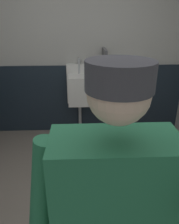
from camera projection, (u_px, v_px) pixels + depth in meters
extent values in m
cube|color=slate|center=(81.00, 209.00, 2.24)|extent=(3.98, 4.12, 0.04)
cube|color=#B2B2AD|center=(79.00, 49.00, 3.36)|extent=(3.98, 0.12, 2.72)
cube|color=#19232D|center=(80.00, 99.00, 3.61)|extent=(3.38, 0.03, 1.12)
cube|color=white|center=(79.00, 84.00, 3.49)|extent=(0.40, 0.05, 0.65)
cube|color=white|center=(79.00, 90.00, 3.35)|extent=(0.34, 0.30, 0.45)
cylinder|color=#B7BABF|center=(79.00, 66.00, 3.36)|extent=(0.04, 0.04, 0.24)
cylinder|color=#B7BABF|center=(80.00, 116.00, 3.67)|extent=(0.05, 0.05, 0.55)
cube|color=white|center=(125.00, 83.00, 3.52)|extent=(0.40, 0.05, 0.65)
cube|color=white|center=(127.00, 90.00, 3.38)|extent=(0.34, 0.30, 0.45)
cylinder|color=#B7BABF|center=(127.00, 65.00, 3.39)|extent=(0.04, 0.04, 0.24)
cylinder|color=#B7BABF|center=(124.00, 115.00, 3.70)|extent=(0.05, 0.05, 0.55)
cube|color=#4C4C51|center=(104.00, 79.00, 3.27)|extent=(0.04, 0.40, 0.90)
cube|color=#26724C|center=(113.00, 197.00, 0.88)|extent=(0.49, 0.24, 0.55)
cylinder|color=#26724C|center=(42.00, 199.00, 0.87)|extent=(0.17, 0.09, 0.56)
sphere|color=beige|center=(119.00, 93.00, 0.70)|extent=(0.21, 0.21, 0.21)
cylinder|color=#3F3F47|center=(120.00, 76.00, 0.68)|extent=(0.22, 0.22, 0.10)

